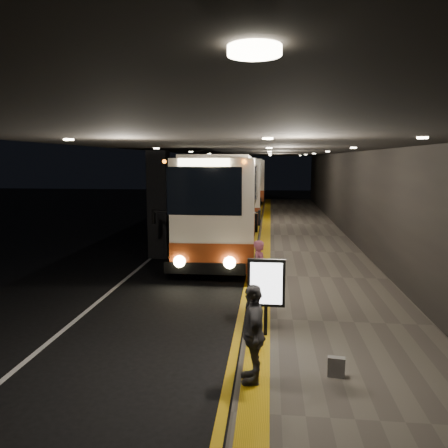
{
  "coord_description": "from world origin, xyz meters",
  "views": [
    {
      "loc": [
        3.06,
        -13.5,
        4.03
      ],
      "look_at": [
        1.39,
        2.19,
        1.7
      ],
      "focal_mm": 35.0,
      "sensor_mm": 36.0,
      "label": 1
    }
  ],
  "objects_px": {
    "passenger_boarding": "(260,270)",
    "coach_second": "(240,190)",
    "passenger_waiting_grey": "(253,333)",
    "bag_plain": "(256,340)",
    "bag_polka": "(336,367)",
    "stanchion_post": "(256,301)",
    "coach_third": "(250,181)",
    "coach_main": "(225,205)",
    "info_sign": "(266,284)"
  },
  "relations": [
    {
      "from": "coach_main",
      "to": "bag_plain",
      "type": "height_order",
      "value": "coach_main"
    },
    {
      "from": "coach_main",
      "to": "info_sign",
      "type": "height_order",
      "value": "coach_main"
    },
    {
      "from": "coach_third",
      "to": "bag_plain",
      "type": "xyz_separation_m",
      "value": [
        1.82,
        -35.61,
        -1.62
      ]
    },
    {
      "from": "stanchion_post",
      "to": "passenger_boarding",
      "type": "bearing_deg",
      "value": 88.45
    },
    {
      "from": "passenger_boarding",
      "to": "bag_plain",
      "type": "relative_size",
      "value": 5.27
    },
    {
      "from": "info_sign",
      "to": "passenger_boarding",
      "type": "bearing_deg",
      "value": 95.3
    },
    {
      "from": "passenger_boarding",
      "to": "bag_plain",
      "type": "height_order",
      "value": "passenger_boarding"
    },
    {
      "from": "passenger_boarding",
      "to": "coach_main",
      "type": "bearing_deg",
      "value": -1.05
    },
    {
      "from": "coach_third",
      "to": "coach_main",
      "type": "bearing_deg",
      "value": -91.96
    },
    {
      "from": "coach_second",
      "to": "coach_third",
      "type": "distance_m",
      "value": 13.76
    },
    {
      "from": "passenger_waiting_grey",
      "to": "info_sign",
      "type": "height_order",
      "value": "passenger_waiting_grey"
    },
    {
      "from": "coach_main",
      "to": "coach_third",
      "type": "xyz_separation_m",
      "value": [
        -0.02,
        24.39,
        -0.03
      ]
    },
    {
      "from": "bag_polka",
      "to": "stanchion_post",
      "type": "bearing_deg",
      "value": 121.51
    },
    {
      "from": "info_sign",
      "to": "passenger_waiting_grey",
      "type": "bearing_deg",
      "value": -94.65
    },
    {
      "from": "passenger_boarding",
      "to": "bag_polka",
      "type": "relative_size",
      "value": 4.53
    },
    {
      "from": "coach_third",
      "to": "passenger_boarding",
      "type": "height_order",
      "value": "coach_third"
    },
    {
      "from": "bag_polka",
      "to": "bag_plain",
      "type": "bearing_deg",
      "value": 143.7
    },
    {
      "from": "passenger_boarding",
      "to": "bag_polka",
      "type": "xyz_separation_m",
      "value": [
        1.49,
        -4.36,
        -0.65
      ]
    },
    {
      "from": "bag_polka",
      "to": "stanchion_post",
      "type": "relative_size",
      "value": 0.34
    },
    {
      "from": "bag_polka",
      "to": "bag_plain",
      "type": "relative_size",
      "value": 1.17
    },
    {
      "from": "coach_main",
      "to": "passenger_boarding",
      "type": "relative_size",
      "value": 7.9
    },
    {
      "from": "passenger_waiting_grey",
      "to": "bag_plain",
      "type": "relative_size",
      "value": 5.58
    },
    {
      "from": "coach_second",
      "to": "bag_polka",
      "type": "height_order",
      "value": "coach_second"
    },
    {
      "from": "passenger_boarding",
      "to": "coach_second",
      "type": "bearing_deg",
      "value": -8.07
    },
    {
      "from": "coach_main",
      "to": "stanchion_post",
      "type": "distance_m",
      "value": 10.04
    },
    {
      "from": "bag_polka",
      "to": "stanchion_post",
      "type": "height_order",
      "value": "stanchion_post"
    },
    {
      "from": "coach_main",
      "to": "bag_plain",
      "type": "bearing_deg",
      "value": -82.82
    },
    {
      "from": "bag_polka",
      "to": "stanchion_post",
      "type": "distance_m",
      "value": 2.96
    },
    {
      "from": "info_sign",
      "to": "stanchion_post",
      "type": "distance_m",
      "value": 1.02
    },
    {
      "from": "coach_second",
      "to": "info_sign",
      "type": "relative_size",
      "value": 7.38
    },
    {
      "from": "stanchion_post",
      "to": "coach_second",
      "type": "bearing_deg",
      "value": 95.05
    },
    {
      "from": "coach_main",
      "to": "coach_third",
      "type": "distance_m",
      "value": 24.39
    },
    {
      "from": "info_sign",
      "to": "coach_second",
      "type": "bearing_deg",
      "value": 96.46
    },
    {
      "from": "coach_second",
      "to": "coach_third",
      "type": "height_order",
      "value": "coach_second"
    },
    {
      "from": "coach_second",
      "to": "passenger_boarding",
      "type": "height_order",
      "value": "coach_second"
    },
    {
      "from": "info_sign",
      "to": "coach_main",
      "type": "bearing_deg",
      "value": 101.62
    },
    {
      "from": "coach_third",
      "to": "info_sign",
      "type": "relative_size",
      "value": 7.36
    },
    {
      "from": "coach_main",
      "to": "bag_polka",
      "type": "height_order",
      "value": "coach_main"
    },
    {
      "from": "coach_main",
      "to": "coach_second",
      "type": "relative_size",
      "value": 1.02
    },
    {
      "from": "coach_second",
      "to": "passenger_boarding",
      "type": "relative_size",
      "value": 7.71
    },
    {
      "from": "coach_third",
      "to": "info_sign",
      "type": "bearing_deg",
      "value": -88.7
    },
    {
      "from": "bag_plain",
      "to": "passenger_waiting_grey",
      "type": "bearing_deg",
      "value": -90.0
    },
    {
      "from": "coach_main",
      "to": "bag_polka",
      "type": "xyz_separation_m",
      "value": [
        3.28,
        -12.31,
        -1.62
      ]
    },
    {
      "from": "passenger_waiting_grey",
      "to": "coach_main",
      "type": "bearing_deg",
      "value": -177.98
    },
    {
      "from": "coach_main",
      "to": "info_sign",
      "type": "distance_m",
      "value": 10.77
    },
    {
      "from": "coach_second",
      "to": "passenger_waiting_grey",
      "type": "height_order",
      "value": "coach_second"
    },
    {
      "from": "coach_third",
      "to": "passenger_waiting_grey",
      "type": "relative_size",
      "value": 7.27
    },
    {
      "from": "bag_polka",
      "to": "stanchion_post",
      "type": "xyz_separation_m",
      "value": [
        -1.54,
        2.51,
        0.35
      ]
    },
    {
      "from": "bag_plain",
      "to": "stanchion_post",
      "type": "bearing_deg",
      "value": 92.02
    },
    {
      "from": "passenger_boarding",
      "to": "info_sign",
      "type": "height_order",
      "value": "info_sign"
    }
  ]
}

